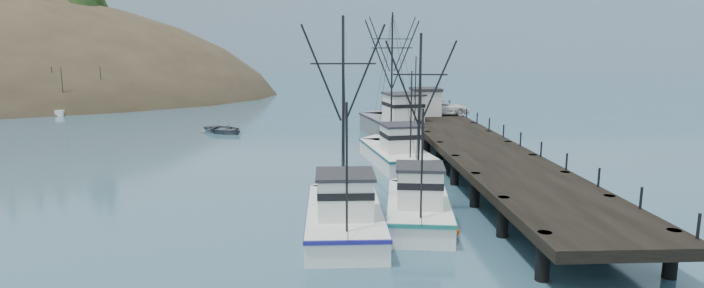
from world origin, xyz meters
name	(u,v)px	position (x,y,z in m)	size (l,w,h in m)	color
ground	(264,248)	(0.00, 0.00, 0.00)	(400.00, 400.00, 0.00)	#30556B
pier	(474,146)	(14.00, 16.00, 1.69)	(6.00, 44.00, 2.00)	black
distant_ridge	(346,70)	(10.00, 170.00, 0.00)	(360.00, 40.00, 26.00)	#9EB2C6
distant_ridge_far	(211,69)	(-40.00, 185.00, 0.00)	(180.00, 25.00, 18.00)	silver
moored_sailboats	(67,107)	(-34.23, 56.08, 0.33)	(18.08, 16.89, 6.35)	white
trawler_near	(418,205)	(7.73, 3.72, 0.82)	(4.28, 9.88, 10.15)	white
trawler_mid	(344,214)	(3.77, 2.45, 0.82)	(3.74, 10.96, 10.96)	white
trawler_far	(395,152)	(8.27, 18.09, 0.82)	(5.21, 11.69, 11.83)	white
work_vessel	(396,125)	(9.88, 29.95, 1.23)	(6.92, 15.16, 12.69)	slate
pier_shed	(425,101)	(13.15, 31.83, 3.42)	(3.00, 3.20, 2.80)	silver
pickup_truck	(444,108)	(15.15, 31.98, 2.74)	(2.45, 5.30, 1.47)	white
motorboat	(224,133)	(-7.85, 33.68, 0.00)	(3.69, 5.16, 1.07)	#56595F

